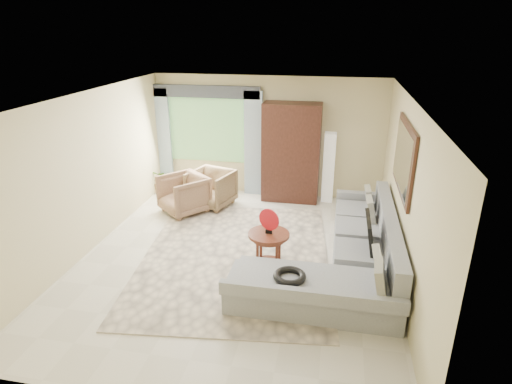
% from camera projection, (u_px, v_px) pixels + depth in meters
% --- Properties ---
extents(ground, '(6.00, 6.00, 0.00)m').
position_uv_depth(ground, '(237.00, 258.00, 7.03)').
color(ground, silver).
rests_on(ground, ground).
extents(area_rug, '(3.42, 4.31, 0.02)m').
position_uv_depth(area_rug, '(236.00, 256.00, 7.06)').
color(area_rug, beige).
rests_on(area_rug, ground).
extents(sectional_sofa, '(2.30, 3.46, 0.90)m').
position_uv_depth(sectional_sofa, '(349.00, 259.00, 6.45)').
color(sectional_sofa, '#A3A5AB').
rests_on(sectional_sofa, ground).
extents(tv_screen, '(0.14, 0.74, 0.48)m').
position_uv_depth(tv_screen, '(370.00, 233.00, 6.30)').
color(tv_screen, black).
rests_on(tv_screen, sectional_sofa).
extents(garden_hose, '(0.43, 0.43, 0.09)m').
position_uv_depth(garden_hose, '(290.00, 276.00, 5.53)').
color(garden_hose, black).
rests_on(garden_hose, sectional_sofa).
extents(coffee_table, '(0.63, 0.63, 0.63)m').
position_uv_depth(coffee_table, '(269.00, 251.00, 6.58)').
color(coffee_table, '#512115').
rests_on(coffee_table, ground).
extents(red_disc, '(0.32, 0.15, 0.34)m').
position_uv_depth(red_disc, '(269.00, 220.00, 6.39)').
color(red_disc, red).
rests_on(red_disc, coffee_table).
extents(armchair_left, '(1.18, 1.19, 0.78)m').
position_uv_depth(armchair_left, '(184.00, 194.00, 8.61)').
color(armchair_left, '#967052').
rests_on(armchair_left, ground).
extents(armchair_right, '(1.03, 1.05, 0.77)m').
position_uv_depth(armchair_right, '(211.00, 188.00, 8.94)').
color(armchair_right, '#9A7954').
rests_on(armchair_right, ground).
extents(potted_plant, '(0.57, 0.54, 0.51)m').
position_uv_depth(potted_plant, '(160.00, 181.00, 9.75)').
color(potted_plant, '#999999').
rests_on(potted_plant, ground).
extents(armoire, '(1.20, 0.55, 2.10)m').
position_uv_depth(armoire, '(291.00, 153.00, 9.03)').
color(armoire, black).
rests_on(armoire, ground).
extents(floor_lamp, '(0.24, 0.24, 1.50)m').
position_uv_depth(floor_lamp, '(329.00, 168.00, 9.06)').
color(floor_lamp, silver).
rests_on(floor_lamp, ground).
extents(window, '(1.80, 0.04, 1.40)m').
position_uv_depth(window, '(208.00, 130.00, 9.47)').
color(window, '#669E59').
rests_on(window, wall_back).
extents(curtain_left, '(0.40, 0.08, 2.30)m').
position_uv_depth(curtain_left, '(162.00, 140.00, 9.67)').
color(curtain_left, '#9EB7CC').
rests_on(curtain_left, ground).
extents(curtain_right, '(0.40, 0.08, 2.30)m').
position_uv_depth(curtain_right, '(253.00, 144.00, 9.29)').
color(curtain_right, '#9EB7CC').
rests_on(curtain_right, ground).
extents(valance, '(2.40, 0.12, 0.26)m').
position_uv_depth(valance, '(205.00, 91.00, 9.10)').
color(valance, '#1E232D').
rests_on(valance, wall_back).
extents(wall_mirror, '(0.05, 1.70, 1.05)m').
position_uv_depth(wall_mirror, '(404.00, 158.00, 6.27)').
color(wall_mirror, black).
rests_on(wall_mirror, wall_right).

